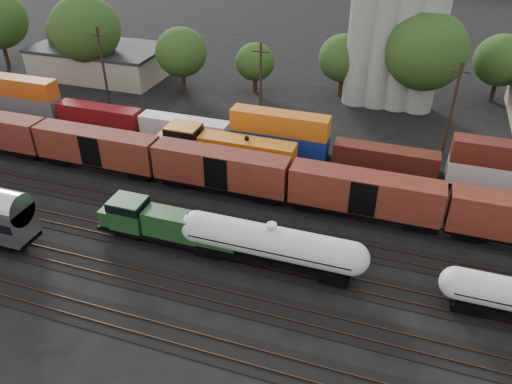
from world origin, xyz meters
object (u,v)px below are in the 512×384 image
(green_locomotive, at_px, (165,224))
(grain_silo, at_px, (395,30))
(tank_car_a, at_px, (271,244))
(orange_locomotive, at_px, (221,149))

(green_locomotive, height_order, grain_silo, grain_silo)
(green_locomotive, relative_size, tank_car_a, 0.89)
(orange_locomotive, height_order, grain_silo, grain_silo)
(grain_silo, bearing_deg, orange_locomotive, -121.97)
(green_locomotive, xyz_separation_m, orange_locomotive, (-0.36, 15.00, 0.37))
(tank_car_a, distance_m, orange_locomotive, 18.45)
(green_locomotive, xyz_separation_m, tank_car_a, (10.38, 0.00, 0.35))
(green_locomotive, bearing_deg, tank_car_a, 0.00)
(green_locomotive, xyz_separation_m, grain_silo, (15.87, 41.00, 8.95))
(tank_car_a, xyz_separation_m, grain_silo, (5.49, 41.00, 8.59))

